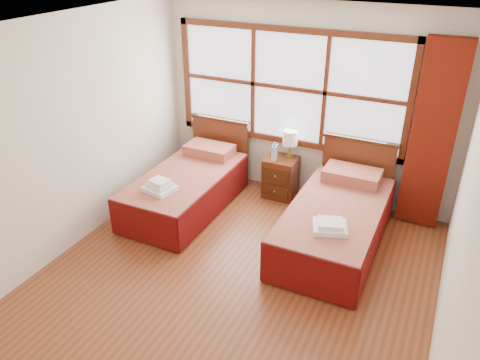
% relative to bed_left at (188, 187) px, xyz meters
% --- Properties ---
extents(floor, '(4.50, 4.50, 0.00)m').
position_rel_bed_left_xyz_m(floor, '(1.24, -1.20, -0.29)').
color(floor, brown).
rests_on(floor, ground).
extents(ceiling, '(4.50, 4.50, 0.00)m').
position_rel_bed_left_xyz_m(ceiling, '(1.24, -1.20, 2.31)').
color(ceiling, white).
rests_on(ceiling, wall_back).
extents(wall_back, '(4.00, 0.00, 4.00)m').
position_rel_bed_left_xyz_m(wall_back, '(1.24, 1.05, 1.01)').
color(wall_back, silver).
rests_on(wall_back, floor).
extents(wall_left, '(0.00, 4.50, 4.50)m').
position_rel_bed_left_xyz_m(wall_left, '(-0.76, -1.20, 1.01)').
color(wall_left, silver).
rests_on(wall_left, floor).
extents(wall_right, '(0.00, 4.50, 4.50)m').
position_rel_bed_left_xyz_m(wall_right, '(3.24, -1.20, 1.01)').
color(wall_right, silver).
rests_on(wall_right, floor).
extents(window, '(3.16, 0.06, 1.56)m').
position_rel_bed_left_xyz_m(window, '(0.99, 1.01, 1.21)').
color(window, white).
rests_on(window, wall_back).
extents(curtain, '(0.50, 0.16, 2.30)m').
position_rel_bed_left_xyz_m(curtain, '(2.84, 0.91, 0.88)').
color(curtain, maroon).
rests_on(curtain, wall_back).
extents(bed_left, '(0.98, 2.00, 0.95)m').
position_rel_bed_left_xyz_m(bed_left, '(0.00, 0.00, 0.00)').
color(bed_left, '#3A1E0C').
rests_on(bed_left, floor).
extents(bed_right, '(1.02, 2.04, 0.99)m').
position_rel_bed_left_xyz_m(bed_right, '(2.02, -0.00, 0.01)').
color(bed_right, '#3A1E0C').
rests_on(bed_right, floor).
extents(nightstand, '(0.43, 0.43, 0.57)m').
position_rel_bed_left_xyz_m(nightstand, '(1.02, 0.80, -0.00)').
color(nightstand, '#582613').
rests_on(nightstand, floor).
extents(towels_left, '(0.40, 0.37, 0.15)m').
position_rel_bed_left_xyz_m(towels_left, '(-0.04, -0.57, 0.27)').
color(towels_left, white).
rests_on(towels_left, bed_left).
extents(towels_right, '(0.43, 0.40, 0.10)m').
position_rel_bed_left_xyz_m(towels_right, '(2.08, -0.55, 0.29)').
color(towels_right, white).
rests_on(towels_right, bed_right).
extents(lamp, '(0.20, 0.20, 0.39)m').
position_rel_bed_left_xyz_m(lamp, '(1.10, 0.89, 0.56)').
color(lamp, '#B38E39').
rests_on(lamp, nightstand).
extents(bottle_near, '(0.06, 0.06, 0.23)m').
position_rel_bed_left_xyz_m(bottle_near, '(0.94, 0.70, 0.39)').
color(bottle_near, '#ACCFDD').
rests_on(bottle_near, nightstand).
extents(bottle_far, '(0.07, 0.07, 0.25)m').
position_rel_bed_left_xyz_m(bottle_far, '(0.94, 0.74, 0.40)').
color(bottle_far, '#ACCFDD').
rests_on(bottle_far, nightstand).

